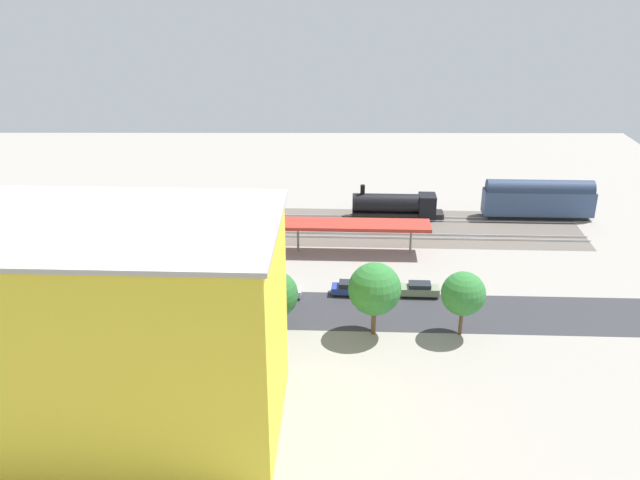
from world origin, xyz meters
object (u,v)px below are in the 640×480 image
platform_canopy_near (242,223)px  parked_car_1 (348,289)px  street_tree_3 (275,295)px  parked_car_3 (220,289)px  traffic_light (211,261)px  parked_car_6 (11,291)px  box_truck_0 (116,328)px  passenger_coach (539,198)px  parked_car_2 (284,291)px  parked_car_0 (419,290)px  parked_car_4 (147,290)px  street_tree_0 (147,296)px  street_tree_4 (103,294)px  construction_building (80,330)px  parked_car_5 (87,289)px  box_truck_1 (152,325)px  street_tree_1 (463,294)px  freight_coach_far (118,215)px  street_tree_2 (375,289)px  locomotive (398,206)px

platform_canopy_near → parked_car_1: size_ratio=12.21×
parked_car_1 → street_tree_3: street_tree_3 is taller
parked_car_3 → traffic_light: size_ratio=0.80×
parked_car_6 → box_truck_0: (-15.38, 10.01, 0.83)m
passenger_coach → parked_car_2: (37.52, 25.77, -2.49)m
street_tree_3 → parked_car_0: bearing=-155.1°
parked_car_4 → street_tree_0: street_tree_0 is taller
parked_car_2 → traffic_light: 9.59m
box_truck_0 → parked_car_4: bearing=-94.9°
street_tree_3 → street_tree_4: 18.20m
passenger_coach → street_tree_0: street_tree_0 is taller
street_tree_0 → construction_building: bearing=83.5°
parked_car_1 → traffic_light: size_ratio=0.71×
parked_car_0 → parked_car_5: bearing=-0.2°
parked_car_2 → box_truck_1: bearing=34.9°
box_truck_0 → street_tree_1: 37.23m
construction_building → street_tree_3: bearing=-131.3°
passenger_coach → freight_coach_far: 62.79m
freight_coach_far → parked_car_1: 37.49m
passenger_coach → street_tree_0: bearing=33.6°
platform_canopy_near → street_tree_2: 27.56m
street_tree_0 → street_tree_3: 13.59m
locomotive → parked_car_2: bearing=57.8°
locomotive → parked_car_3: locomotive is taller
passenger_coach → box_truck_0: size_ratio=1.70×
passenger_coach → box_truck_1: 62.22m
street_tree_4 → traffic_light: bearing=-133.7°
parked_car_0 → parked_car_4: bearing=0.0°
street_tree_4 → box_truck_1: bearing=171.4°
parked_car_6 → street_tree_0: 20.93m
street_tree_0 → parked_car_4: bearing=-74.6°
parked_car_0 → parked_car_4: (32.86, 0.01, -0.06)m
parked_car_2 → parked_car_0: bearing=-178.8°
parked_car_2 → parked_car_1: bearing=-175.0°
platform_canopy_near → street_tree_2: bearing=127.0°
freight_coach_far → parked_car_2: (-24.91, 19.03, -2.31)m
street_tree_0 → parked_car_5: bearing=-42.6°
passenger_coach → street_tree_2: bearing=51.3°
street_tree_4 → construction_building: bearing=101.0°
parked_car_0 → box_truck_0: bearing=17.1°
passenger_coach → parked_car_1: (29.81, 25.09, -2.48)m
parked_car_6 → construction_building: size_ratio=0.14×
street_tree_4 → parked_car_5: bearing=-60.8°
passenger_coach → street_tree_0: size_ratio=2.14×
locomotive → parked_car_6: locomotive is taller
parked_car_4 → street_tree_4: street_tree_4 is taller
platform_canopy_near → locomotive: locomotive is taller
parked_car_5 → parked_car_6: 8.98m
parked_car_1 → street_tree_2: size_ratio=0.51×
parked_car_4 → traffic_light: (-7.71, -1.21, 3.27)m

